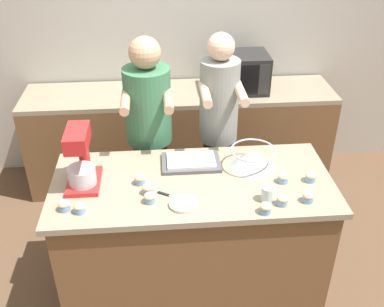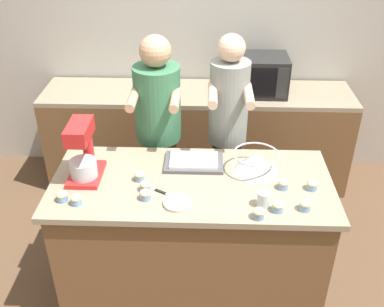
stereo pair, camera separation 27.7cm
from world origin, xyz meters
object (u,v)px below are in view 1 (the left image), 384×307
cupcake_0 (282,200)px  cupcake_6 (148,189)px  knife (172,196)px  cupcake_8 (308,197)px  person_left (150,141)px  person_right (218,136)px  drinking_glass (267,194)px  stand_mixer (81,161)px  mixing_bowl (253,158)px  cupcake_7 (150,198)px  cupcake_4 (283,178)px  baking_tray (191,162)px  cupcake_1 (265,208)px  cupcake_2 (80,208)px  cupcake_5 (140,179)px  microwave_oven (241,72)px  cupcake_9 (64,205)px  small_plate (183,204)px

cupcake_0 → cupcake_6: size_ratio=1.00×
knife → cupcake_6: size_ratio=2.88×
knife → cupcake_8: bearing=-7.9°
person_left → person_right: bearing=-0.1°
person_left → person_right: size_ratio=0.99×
drinking_glass → stand_mixer: bearing=166.8°
mixing_bowl → cupcake_7: 0.75m
person_right → cupcake_4: bearing=-64.6°
mixing_bowl → baking_tray: 0.41m
baking_tray → cupcake_1: size_ratio=5.66×
knife → cupcake_2: 0.54m
cupcake_2 → cupcake_5: same height
person_left → cupcake_8: person_left is taller
knife → stand_mixer: bearing=161.5°
baking_tray → cupcake_8: size_ratio=5.66×
microwave_oven → stand_mixer: bearing=-131.5°
stand_mixer → cupcake_7: 0.48m
microwave_oven → cupcake_8: 1.69m
cupcake_0 → cupcake_2: same height
person_left → person_right: 0.52m
knife → cupcake_0: bearing=-11.3°
cupcake_4 → cupcake_6: (-0.84, -0.05, 0.00)m
person_left → stand_mixer: (-0.41, -0.59, 0.22)m
person_right → cupcake_2: person_right is taller
person_right → cupcake_0: 0.94m
person_right → cupcake_7: person_right is taller
person_right → cupcake_4: size_ratio=24.80×
baking_tray → cupcake_9: (-0.76, -0.43, 0.02)m
person_left → drinking_glass: size_ratio=18.07×
cupcake_4 → stand_mixer: bearing=176.1°
cupcake_1 → cupcake_8: same height
mixing_bowl → cupcake_2: mixing_bowl is taller
stand_mixer → cupcake_5: stand_mixer is taller
person_right → knife: person_right is taller
mixing_bowl → cupcake_6: size_ratio=4.38×
stand_mixer → microwave_oven: bearing=48.5°
cupcake_2 → small_plate: bearing=1.6°
drinking_glass → cupcake_2: (-1.09, -0.02, -0.01)m
knife → cupcake_4: 0.71m
knife → cupcake_1: (0.53, -0.19, 0.03)m
knife → cupcake_2: cupcake_2 is taller
mixing_bowl → cupcake_9: bearing=-162.9°
drinking_glass → small_plate: size_ratio=0.56×
cupcake_0 → cupcake_5: (-0.83, 0.29, 0.00)m
person_right → baking_tray: size_ratio=4.38×
small_plate → cupcake_9: (-0.68, 0.01, 0.02)m
stand_mixer → knife: bearing=-18.5°
cupcake_6 → cupcake_2: bearing=-159.0°
stand_mixer → cupcake_2: bearing=-88.0°
stand_mixer → knife: stand_mixer is taller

